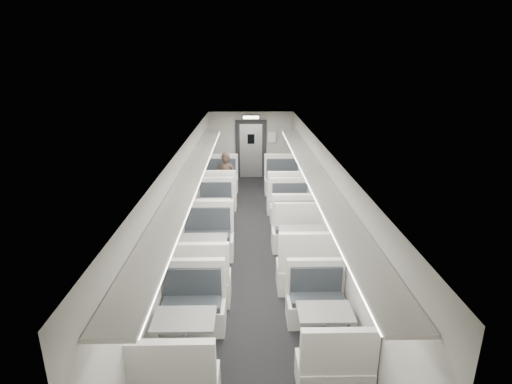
{
  "coord_description": "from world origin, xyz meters",
  "views": [
    {
      "loc": [
        -0.1,
        -8.24,
        4.11
      ],
      "look_at": [
        0.08,
        0.67,
        1.17
      ],
      "focal_mm": 28.0,
      "sensor_mm": 36.0,
      "label": 1
    }
  ],
  "objects_px": {
    "passenger": "(226,179)",
    "exit_sign": "(251,117)",
    "booth_left_a": "(219,187)",
    "booth_left_b": "(214,214)",
    "booth_right_c": "(302,248)",
    "booth_left_d": "(185,340)",
    "vestibule_door": "(251,150)",
    "booth_right_a": "(285,189)",
    "booth_right_b": "(293,218)",
    "booth_right_d": "(324,330)",
    "booth_left_c": "(203,258)"
  },
  "relations": [
    {
      "from": "booth_left_c",
      "to": "booth_right_d",
      "type": "bearing_deg",
      "value": -47.53
    },
    {
      "from": "passenger",
      "to": "exit_sign",
      "type": "relative_size",
      "value": 2.55
    },
    {
      "from": "booth_right_a",
      "to": "booth_right_d",
      "type": "relative_size",
      "value": 1.2
    },
    {
      "from": "booth_right_b",
      "to": "vestibule_door",
      "type": "relative_size",
      "value": 1.01
    },
    {
      "from": "booth_right_c",
      "to": "booth_right_a",
      "type": "bearing_deg",
      "value": 90.0
    },
    {
      "from": "booth_left_a",
      "to": "booth_left_b",
      "type": "relative_size",
      "value": 1.12
    },
    {
      "from": "booth_left_a",
      "to": "booth_left_b",
      "type": "xyz_separation_m",
      "value": [
        0.0,
        -2.18,
        -0.04
      ]
    },
    {
      "from": "booth_left_c",
      "to": "booth_right_d",
      "type": "distance_m",
      "value": 2.96
    },
    {
      "from": "booth_right_a",
      "to": "booth_left_d",
      "type": "bearing_deg",
      "value": -106.4
    },
    {
      "from": "booth_left_d",
      "to": "exit_sign",
      "type": "bearing_deg",
      "value": 83.65
    },
    {
      "from": "booth_right_c",
      "to": "exit_sign",
      "type": "relative_size",
      "value": 3.74
    },
    {
      "from": "booth_left_d",
      "to": "vestibule_door",
      "type": "distance_m",
      "value": 9.56
    },
    {
      "from": "booth_left_c",
      "to": "booth_right_b",
      "type": "distance_m",
      "value": 2.93
    },
    {
      "from": "booth_right_d",
      "to": "booth_right_a",
      "type": "bearing_deg",
      "value": 90.0
    },
    {
      "from": "vestibule_door",
      "to": "booth_left_b",
      "type": "bearing_deg",
      "value": -102.39
    },
    {
      "from": "booth_left_c",
      "to": "booth_left_d",
      "type": "bearing_deg",
      "value": -90.0
    },
    {
      "from": "booth_right_a",
      "to": "passenger",
      "type": "height_order",
      "value": "passenger"
    },
    {
      "from": "booth_left_c",
      "to": "booth_left_d",
      "type": "distance_m",
      "value": 2.39
    },
    {
      "from": "booth_right_c",
      "to": "passenger",
      "type": "relative_size",
      "value": 1.47
    },
    {
      "from": "booth_right_a",
      "to": "passenger",
      "type": "bearing_deg",
      "value": -172.98
    },
    {
      "from": "booth_right_c",
      "to": "exit_sign",
      "type": "distance_m",
      "value": 6.58
    },
    {
      "from": "booth_left_a",
      "to": "booth_right_b",
      "type": "relative_size",
      "value": 1.05
    },
    {
      "from": "booth_right_b",
      "to": "booth_right_c",
      "type": "bearing_deg",
      "value": -90.0
    },
    {
      "from": "booth_left_a",
      "to": "vestibule_door",
      "type": "xyz_separation_m",
      "value": [
        1.0,
        2.38,
        0.64
      ]
    },
    {
      "from": "booth_right_c",
      "to": "passenger",
      "type": "distance_m",
      "value": 4.22
    },
    {
      "from": "booth_right_c",
      "to": "passenger",
      "type": "bearing_deg",
      "value": 114.75
    },
    {
      "from": "exit_sign",
      "to": "booth_left_a",
      "type": "bearing_deg",
      "value": -117.92
    },
    {
      "from": "booth_left_d",
      "to": "booth_right_a",
      "type": "height_order",
      "value": "booth_right_a"
    },
    {
      "from": "booth_left_d",
      "to": "vestibule_door",
      "type": "height_order",
      "value": "vestibule_door"
    },
    {
      "from": "booth_right_c",
      "to": "booth_right_b",
      "type": "bearing_deg",
      "value": 90.0
    },
    {
      "from": "booth_right_d",
      "to": "booth_right_c",
      "type": "bearing_deg",
      "value": 90.0
    },
    {
      "from": "booth_right_a",
      "to": "booth_right_b",
      "type": "distance_m",
      "value": 2.26
    },
    {
      "from": "booth_left_d",
      "to": "exit_sign",
      "type": "xyz_separation_m",
      "value": [
        1.0,
        8.99,
        1.9
      ]
    },
    {
      "from": "booth_left_c",
      "to": "exit_sign",
      "type": "xyz_separation_m",
      "value": [
        1.0,
        6.6,
        1.87
      ]
    },
    {
      "from": "booth_right_a",
      "to": "vestibule_door",
      "type": "height_order",
      "value": "vestibule_door"
    },
    {
      "from": "booth_left_b",
      "to": "booth_left_d",
      "type": "xyz_separation_m",
      "value": [
        0.0,
        -4.93,
        0.02
      ]
    },
    {
      "from": "booth_left_c",
      "to": "booth_right_d",
      "type": "height_order",
      "value": "booth_left_c"
    },
    {
      "from": "booth_right_d",
      "to": "passenger",
      "type": "distance_m",
      "value": 6.63
    },
    {
      "from": "booth_left_c",
      "to": "exit_sign",
      "type": "distance_m",
      "value": 6.93
    },
    {
      "from": "booth_left_c",
      "to": "booth_right_c",
      "type": "height_order",
      "value": "booth_right_c"
    },
    {
      "from": "booth_left_d",
      "to": "exit_sign",
      "type": "height_order",
      "value": "exit_sign"
    },
    {
      "from": "passenger",
      "to": "exit_sign",
      "type": "bearing_deg",
      "value": 93.1
    },
    {
      "from": "booth_left_c",
      "to": "exit_sign",
      "type": "relative_size",
      "value": 3.72
    },
    {
      "from": "booth_right_b",
      "to": "exit_sign",
      "type": "height_order",
      "value": "exit_sign"
    },
    {
      "from": "booth_left_b",
      "to": "booth_right_b",
      "type": "relative_size",
      "value": 0.94
    },
    {
      "from": "booth_left_a",
      "to": "booth_left_b",
      "type": "distance_m",
      "value": 2.18
    },
    {
      "from": "passenger",
      "to": "exit_sign",
      "type": "distance_m",
      "value": 2.94
    },
    {
      "from": "booth_left_c",
      "to": "vestibule_door",
      "type": "xyz_separation_m",
      "value": [
        1.0,
        7.09,
        0.63
      ]
    },
    {
      "from": "booth_right_d",
      "to": "booth_left_a",
      "type": "bearing_deg",
      "value": 106.16
    },
    {
      "from": "booth_right_c",
      "to": "booth_right_d",
      "type": "relative_size",
      "value": 1.19
    }
  ]
}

